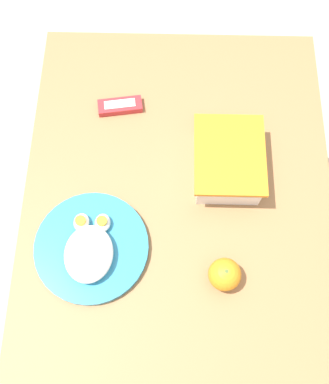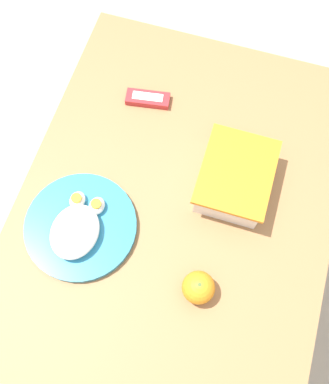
{
  "view_description": "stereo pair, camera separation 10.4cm",
  "coord_description": "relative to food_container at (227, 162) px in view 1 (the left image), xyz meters",
  "views": [
    {
      "loc": [
        0.33,
        -0.02,
        1.76
      ],
      "look_at": [
        -0.05,
        -0.03,
        0.79
      ],
      "focal_mm": 42.0,
      "sensor_mm": 36.0,
      "label": 1
    },
    {
      "loc": [
        0.32,
        0.08,
        1.76
      ],
      "look_at": [
        -0.05,
        -0.03,
        0.79
      ],
      "focal_mm": 42.0,
      "sensor_mm": 36.0,
      "label": 2
    }
  ],
  "objects": [
    {
      "name": "ground_plane",
      "position": [
        0.12,
        -0.12,
        -0.8
      ],
      "size": [
        10.0,
        10.0,
        0.0
      ],
      "primitive_type": "plane",
      "color": "#B2A899"
    },
    {
      "name": "table",
      "position": [
        0.12,
        -0.12,
        -0.17
      ],
      "size": [
        1.06,
        0.74,
        0.76
      ],
      "color": "#996B42",
      "rests_on": "ground_plane"
    },
    {
      "name": "food_container",
      "position": [
        0.0,
        0.0,
        0.0
      ],
      "size": [
        0.2,
        0.16,
        0.08
      ],
      "color": "white",
      "rests_on": "table"
    },
    {
      "name": "orange_fruit",
      "position": [
        0.27,
        -0.01,
        -0.0
      ],
      "size": [
        0.07,
        0.07,
        0.07
      ],
      "color": "orange",
      "rests_on": "table"
    },
    {
      "name": "rice_plate",
      "position": [
        0.21,
        -0.31,
        -0.02
      ],
      "size": [
        0.26,
        0.26,
        0.06
      ],
      "color": "teal",
      "rests_on": "table"
    },
    {
      "name": "candy_bar",
      "position": [
        -0.17,
        -0.27,
        -0.03
      ],
      "size": [
        0.06,
        0.12,
        0.02
      ],
      "color": "#B7282D",
      "rests_on": "table"
    }
  ]
}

